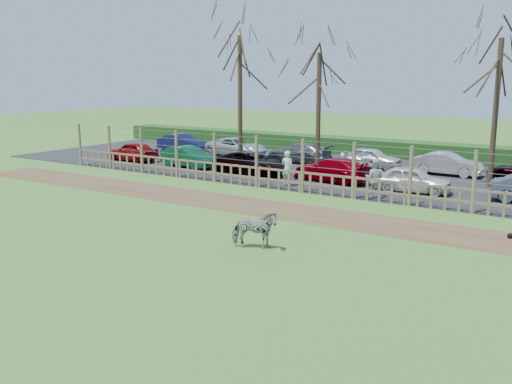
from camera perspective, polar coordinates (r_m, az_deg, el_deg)
The scene contains 22 objects.
ground at distance 19.81m, azimuth -6.37°, elevation -4.03°, with size 120.00×120.00×0.00m, color #66A244.
dirt_strip at distance 23.36m, azimuth 0.58°, elevation -1.53°, with size 34.00×2.80×0.01m, color brown.
asphalt at distance 32.11m, azimuth 10.12°, elevation 1.94°, with size 44.00×13.00×0.04m, color #232326.
hedge at distance 38.53m, azimuth 14.19°, elevation 4.15°, with size 46.00×2.00×1.10m, color #1E4716.
fence at distance 26.17m, azimuth 4.67°, elevation 1.65°, with size 30.16×0.16×2.50m.
tree_left at distance 33.00m, azimuth -1.62°, elevation 12.13°, with size 4.80×4.80×7.88m.
tree_mid at distance 31.59m, azimuth 6.32°, elevation 10.73°, with size 4.80×4.80×6.83m.
tree_right at distance 29.22m, azimuth 23.08°, elevation 10.56°, with size 4.80×4.80×7.35m.
zebra at distance 17.69m, azimuth -0.18°, elevation -3.81°, with size 0.66×1.45×1.22m, color gray.
visitor_a at distance 27.53m, azimuth 3.15°, elevation 2.37°, with size 0.63×0.41×1.72m, color #B6EBB1.
visitor_b at distance 25.39m, azimuth 11.79°, elevation 1.35°, with size 0.84×0.65×1.72m, color silver.
crow at distance 20.72m, azimuth 24.10°, elevation -4.00°, with size 0.25×0.19×0.21m.
car_0 at distance 36.51m, azimuth -12.23°, elevation 3.99°, with size 1.42×3.52×1.20m, color #970B0E.
car_1 at distance 33.53m, azimuth -6.78°, elevation 3.51°, with size 1.27×3.64×1.20m, color #105632.
car_2 at distance 30.86m, azimuth -0.55°, elevation 2.90°, with size 1.99×4.32×1.20m, color black.
car_3 at distance 29.04m, azimuth 7.57°, elevation 2.24°, with size 1.68×4.13×1.20m, color #8E000D.
car_4 at distance 27.02m, azimuth 15.34°, elevation 1.23°, with size 1.42×3.52×1.20m, color silver.
car_7 at distance 40.72m, azimuth -7.44°, elevation 4.92°, with size 1.27×3.64×1.20m, color #1A1D4D.
car_8 at distance 37.94m, azimuth -1.97°, elevation 4.53°, with size 1.99×4.32×1.20m, color silver.
car_9 at distance 35.12m, azimuth 4.26°, elevation 3.93°, with size 1.68×4.13×1.20m, color #595B5C.
car_10 at distance 33.55m, azimuth 11.45°, elevation 3.37°, with size 1.42×3.52×1.20m, color silver.
car_11 at distance 32.29m, azimuth 18.60°, elevation 2.68°, with size 1.27×3.64×1.20m, color #C0B2B4.
Camera 1 is at (12.08, -14.77, 5.32)m, focal length 40.00 mm.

